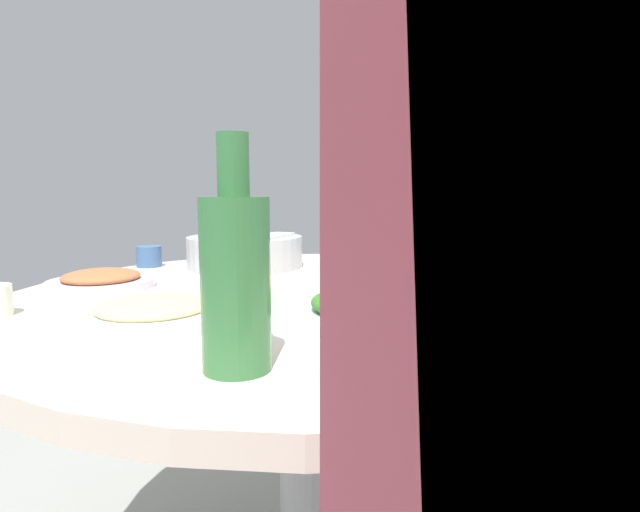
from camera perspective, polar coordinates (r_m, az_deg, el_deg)
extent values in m
cylinder|color=#99999E|center=(1.15, -0.91, -22.59)|extent=(0.14, 0.14, 0.68)
cylinder|color=beige|center=(1.02, -0.95, -5.00)|extent=(1.20, 1.20, 0.04)
cylinder|color=#B2B5BA|center=(1.35, -8.48, 0.48)|extent=(0.30, 0.30, 0.08)
ellipsoid|color=white|center=(1.34, -8.48, 0.66)|extent=(0.25, 0.25, 0.09)
cube|color=white|center=(1.30, -5.37, 2.28)|extent=(0.13, 0.16, 0.01)
cylinder|color=white|center=(1.30, 10.28, -0.31)|extent=(0.26, 0.26, 0.06)
cylinder|color=#321D0A|center=(1.30, 10.28, -0.52)|extent=(0.23, 0.23, 0.04)
cylinder|color=silver|center=(1.30, 10.30, 0.59)|extent=(0.28, 0.06, 0.01)
cylinder|color=white|center=(0.82, -18.28, -6.41)|extent=(0.23, 0.23, 0.02)
ellipsoid|color=#CFB581|center=(0.82, -18.32, -5.44)|extent=(0.17, 0.17, 0.03)
cylinder|color=white|center=(0.79, 4.17, -6.76)|extent=(0.22, 0.22, 0.02)
ellipsoid|color=#326F24|center=(0.79, 4.18, -5.27)|extent=(0.14, 0.14, 0.04)
cylinder|color=silver|center=(1.15, -23.50, -2.88)|extent=(0.22, 0.22, 0.02)
ellipsoid|color=#AD6038|center=(1.15, -23.54, -2.13)|extent=(0.16, 0.16, 0.03)
cylinder|color=silver|center=(1.02, 16.32, -3.78)|extent=(0.22, 0.22, 0.02)
ellipsoid|color=brown|center=(1.01, 16.35, -2.84)|extent=(0.16, 0.16, 0.03)
cylinder|color=#36773F|center=(0.57, -9.52, -3.25)|extent=(0.08, 0.08, 0.20)
cylinder|color=#36773F|center=(0.56, -9.81, 10.13)|extent=(0.04, 0.04, 0.07)
cylinder|color=silver|center=(0.69, 24.52, -7.43)|extent=(0.06, 0.06, 0.07)
cylinder|color=#395E90|center=(1.41, -18.79, -0.04)|extent=(0.06, 0.06, 0.05)
cylinder|color=brown|center=(1.85, 18.44, -16.15)|extent=(0.32, 0.32, 0.43)
cube|color=#2D333D|center=(1.76, 18.81, -7.94)|extent=(0.39, 0.40, 0.12)
cube|color=teal|center=(1.71, 19.21, 1.47)|extent=(0.37, 0.27, 0.46)
sphere|color=tan|center=(1.71, 19.68, 12.05)|extent=(0.19, 0.19, 0.19)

